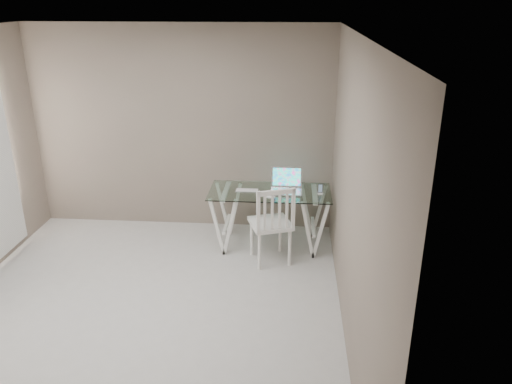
{
  "coord_description": "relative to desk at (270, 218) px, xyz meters",
  "views": [
    {
      "loc": [
        1.46,
        -4.08,
        2.99
      ],
      "look_at": [
        1.05,
        1.35,
        0.85
      ],
      "focal_mm": 35.0,
      "sensor_mm": 36.0,
      "label": 1
    }
  ],
  "objects": [
    {
      "name": "laptop",
      "position": [
        0.2,
        0.06,
        0.43
      ],
      "size": [
        0.38,
        0.33,
        0.27
      ],
      "color": "silver",
      "rests_on": "desk"
    },
    {
      "name": "chair",
      "position": [
        0.05,
        -0.46,
        0.16
      ],
      "size": [
        0.58,
        0.58,
        0.99
      ],
      "rotation": [
        0.0,
        0.0,
        0.33
      ],
      "color": "white",
      "rests_on": "ground"
    },
    {
      "name": "keyboard",
      "position": [
        -0.28,
        -0.0,
        0.37
      ],
      "size": [
        0.29,
        0.12,
        0.01
      ],
      "primitive_type": "cube",
      "color": "silver",
      "rests_on": "desk"
    },
    {
      "name": "phone_dock",
      "position": [
        0.61,
        -0.03,
        0.4
      ],
      "size": [
        0.07,
        0.07,
        0.12
      ],
      "color": "white",
      "rests_on": "desk"
    },
    {
      "name": "mouse",
      "position": [
        0.02,
        -0.23,
        0.38
      ],
      "size": [
        0.12,
        0.07,
        0.04
      ],
      "primitive_type": "ellipsoid",
      "color": "silver",
      "rests_on": "desk"
    },
    {
      "name": "desk",
      "position": [
        0.0,
        0.0,
        0.0
      ],
      "size": [
        1.5,
        0.7,
        0.75
      ],
      "color": "silver",
      "rests_on": "ground"
    },
    {
      "name": "room",
      "position": [
        -1.26,
        -1.63,
        1.33
      ],
      "size": [
        4.5,
        4.52,
        2.71
      ],
      "color": "#B2AFAA",
      "rests_on": "ground"
    }
  ]
}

